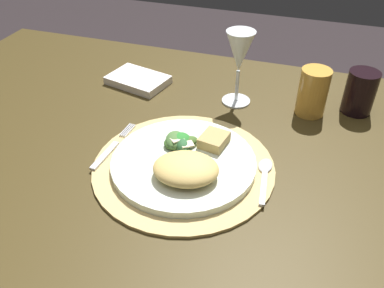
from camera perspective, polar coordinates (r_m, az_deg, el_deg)
dining_table at (r=0.92m, az=-4.15°, el=-9.75°), size 1.34×0.93×0.75m
placemat at (r=0.76m, az=-1.19°, el=-3.20°), size 0.34×0.34×0.01m
dinner_plate at (r=0.75m, az=-1.20°, el=-2.61°), size 0.27×0.27×0.01m
pasta_serving at (r=0.70m, az=-0.87°, el=-3.52°), size 0.13×0.11×0.03m
salad_greens at (r=0.77m, az=-1.81°, el=0.34°), size 0.07×0.07×0.02m
bread_piece at (r=0.78m, az=3.13°, el=0.57°), size 0.06×0.06×0.02m
fork at (r=0.81m, az=-11.29°, el=-0.53°), size 0.02×0.16×0.00m
spoon at (r=0.75m, az=10.27°, el=-4.03°), size 0.03×0.13×0.01m
napkin at (r=1.03m, az=-7.65°, el=8.98°), size 0.16×0.13×0.02m
wine_glass at (r=0.90m, az=6.74°, el=12.50°), size 0.07×0.07×0.17m
amber_tumbler at (r=0.92m, az=16.76°, el=7.06°), size 0.06×0.06×0.11m
dark_tumbler at (r=0.97m, az=22.70°, el=6.79°), size 0.07×0.07×0.10m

